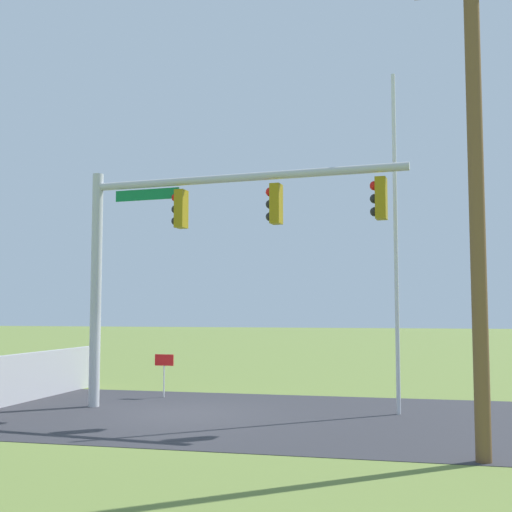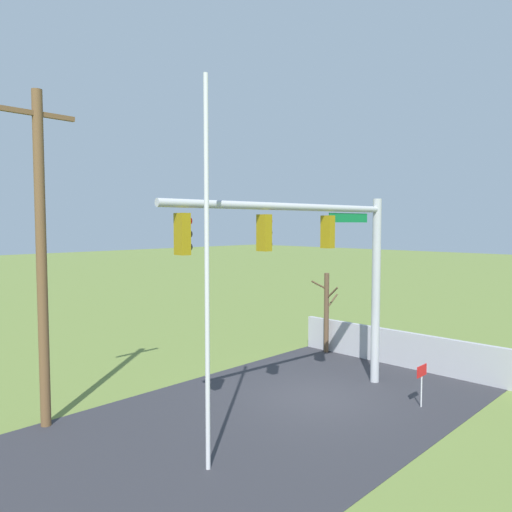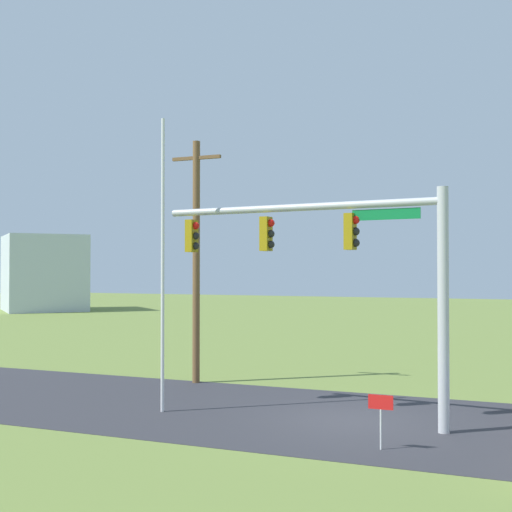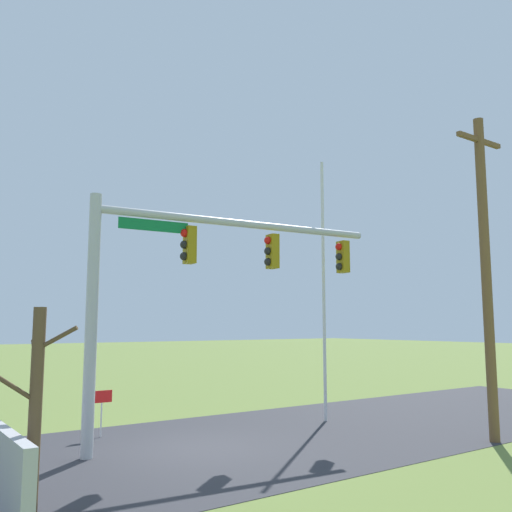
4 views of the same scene
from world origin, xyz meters
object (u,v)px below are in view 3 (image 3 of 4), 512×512
at_px(signal_mast, 344,255).
at_px(flagpole, 163,265).
at_px(distant_building, 44,273).
at_px(utility_pole, 196,257).
at_px(open_sign, 381,409).

xyz_separation_m(signal_mast, flagpole, (-5.08, -0.73, -0.25)).
height_order(flagpole, distant_building, flagpole).
height_order(utility_pole, open_sign, utility_pole).
height_order(flagpole, open_sign, flagpole).
height_order(signal_mast, utility_pole, utility_pole).
xyz_separation_m(flagpole, distant_building, (-35.20, 37.01, -0.49)).
height_order(signal_mast, flagpole, flagpole).
distance_m(utility_pole, open_sign, 10.87).
relative_size(signal_mast, utility_pole, 0.95).
height_order(open_sign, distant_building, distant_building).
relative_size(flagpole, open_sign, 6.81).
height_order(signal_mast, open_sign, signal_mast).
relative_size(signal_mast, distant_building, 0.97).
bearing_deg(distant_building, utility_pole, 178.05).
relative_size(flagpole, utility_pole, 0.97).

